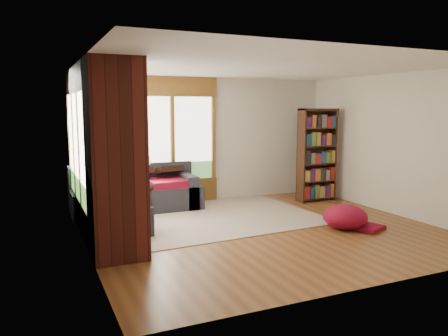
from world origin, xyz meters
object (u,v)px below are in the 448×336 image
object	(u,v)px
brick_chimney	(116,160)
bookshelf	(317,155)
sectional_sofa	(122,202)
pouf	(345,216)
dog_tan	(127,173)
dog_brindle	(136,183)
area_rug	(208,217)

from	to	relation	value
brick_chimney	bookshelf	size ratio (longest dim) A/B	1.33
sectional_sofa	pouf	xyz separation A→B (m)	(3.22, -2.17, -0.09)
pouf	dog_tan	distance (m)	3.84
brick_chimney	sectional_sofa	xyz separation A→B (m)	(0.45, 2.05, -1.00)
brick_chimney	dog_tan	size ratio (longest dim) A/B	2.22
bookshelf	sectional_sofa	bearing A→B (deg)	177.79
sectional_sofa	bookshelf	size ratio (longest dim) A/B	1.12
dog_brindle	brick_chimney	bearing A→B (deg)	157.05
brick_chimney	dog_brindle	size ratio (longest dim) A/B	2.99
brick_chimney	pouf	size ratio (longest dim) A/B	3.59
dog_brindle	bookshelf	bearing A→B (deg)	-80.52
pouf	dog_tan	xyz separation A→B (m)	(-3.12, 2.15, 0.62)
area_rug	bookshelf	bearing A→B (deg)	8.25
brick_chimney	pouf	distance (m)	3.83
dog_tan	dog_brindle	bearing A→B (deg)	-116.59
brick_chimney	dog_tan	bearing A→B (deg)	75.03
area_rug	dog_brindle	xyz separation A→B (m)	(-1.36, -0.27, 0.76)
bookshelf	pouf	xyz separation A→B (m)	(-0.87, -2.01, -0.77)
sectional_sofa	area_rug	distance (m)	1.57
sectional_sofa	dog_tan	size ratio (longest dim) A/B	1.88
area_rug	bookshelf	distance (m)	2.85
dog_tan	dog_brindle	world-z (taller)	dog_tan
bookshelf	dog_tan	distance (m)	4.00
sectional_sofa	dog_brindle	bearing A→B (deg)	-87.58
area_rug	dog_tan	distance (m)	1.66
dog_tan	sectional_sofa	bearing A→B (deg)	147.53
brick_chimney	sectional_sofa	size ratio (longest dim) A/B	1.18
sectional_sofa	area_rug	bearing A→B (deg)	-23.85
brick_chimney	area_rug	size ratio (longest dim) A/B	0.69
dog_brindle	pouf	bearing A→B (deg)	-113.11
sectional_sofa	bookshelf	xyz separation A→B (m)	(4.09, -0.16, 0.68)
bookshelf	dog_tan	bearing A→B (deg)	177.91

